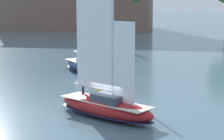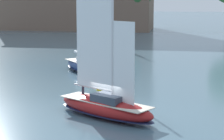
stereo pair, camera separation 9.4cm
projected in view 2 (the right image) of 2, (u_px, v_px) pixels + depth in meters
ground_plane at (105, 117)px, 32.66m from camera, size 400.00×400.00×0.00m
sailboat_main at (105, 104)px, 32.49m from camera, size 8.82×6.72×12.13m
sailboat_moored_near_marina at (85, 66)px, 50.95m from camera, size 7.29×8.35×11.96m
sailboat_moored_far_slip at (103, 38)px, 81.83m from camera, size 5.31×9.14×12.13m
channel_buoy at (103, 80)px, 41.66m from camera, size 1.30×1.30×2.33m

